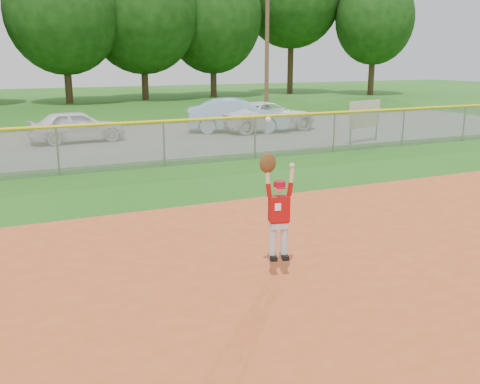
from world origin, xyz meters
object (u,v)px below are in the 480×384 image
Objects in this scene: car_blue at (238,115)px; sponsor_sign at (365,115)px; ballplayer at (277,207)px; car_white_b at (267,116)px; car_white_a at (77,126)px.

car_blue is 2.47× the size of sponsor_sign.
ballplayer is at bearing -132.73° from sponsor_sign.
ballplayer reaches higher than car_blue.
car_white_b is at bearing -73.39° from car_blue.
car_white_b is at bearing 110.70° from sponsor_sign.
ballplayer is (-6.64, -16.14, 0.38)m from car_blue.
car_blue reaches higher than car_white_a.
car_white_b is at bearing -93.81° from car_white_a.
car_white_a is at bearing 92.98° from ballplayer.
car_blue is at bearing 67.64° from ballplayer.
sponsor_sign is at bearing 47.27° from ballplayer.
car_blue is at bearing -92.83° from car_white_a.
car_white_b is (8.96, -0.08, 0.03)m from car_white_a.
ballplayer reaches higher than car_white_a.
car_white_b is at bearing 63.08° from ballplayer.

